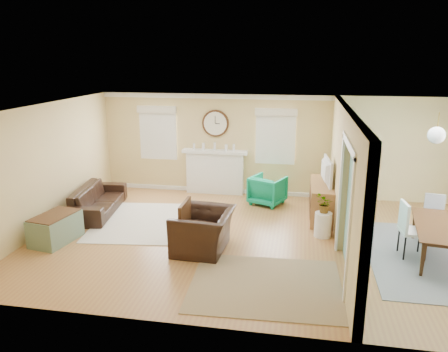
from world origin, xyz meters
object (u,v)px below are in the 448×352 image
(sofa, at_px, (98,200))
(green_chair, at_px, (268,190))
(dining_table, at_px, (446,243))
(credenza, at_px, (322,200))
(eames_chair, at_px, (203,231))

(sofa, distance_m, green_chair, 4.05)
(dining_table, bearing_deg, credenza, 57.85)
(credenza, height_order, dining_table, credenza)
(green_chair, bearing_deg, dining_table, 166.19)
(sofa, relative_size, green_chair, 2.72)
(dining_table, bearing_deg, eames_chair, 103.14)
(green_chair, bearing_deg, sofa, 41.68)
(eames_chair, height_order, credenza, credenza)
(eames_chair, height_order, dining_table, eames_chair)
(green_chair, relative_size, dining_table, 0.43)
(eames_chair, distance_m, green_chair, 3.03)
(green_chair, xyz_separation_m, dining_table, (3.37, -2.50, -0.03))
(green_chair, distance_m, credenza, 1.47)
(eames_chair, xyz_separation_m, dining_table, (4.33, 0.37, -0.06))
(credenza, xyz_separation_m, dining_table, (2.09, -1.78, -0.08))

